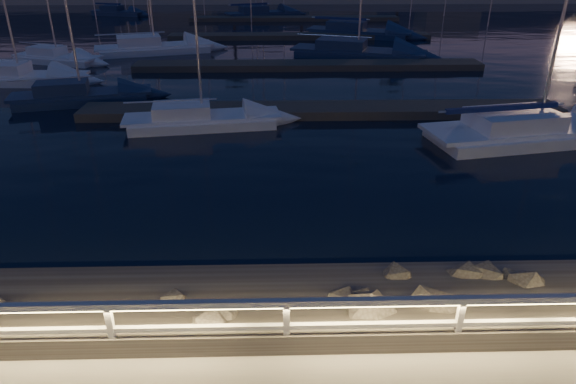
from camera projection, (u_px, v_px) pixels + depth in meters
name	position (u px, v px, depth m)	size (l,w,h in m)	color
ground	(399.00, 347.00, 9.10)	(400.00, 400.00, 0.00)	#A4A094
harbor_water	(304.00, 58.00, 37.68)	(400.00, 440.00, 0.60)	black
guard_rail	(399.00, 312.00, 8.76)	(44.11, 0.12, 1.06)	white
riprap	(569.00, 308.00, 10.31)	(28.77, 3.08, 1.42)	#686259
floating_docks	(303.00, 48.00, 38.59)	(22.00, 36.00, 0.40)	#4F4942
sailboat_a	(78.00, 95.00, 25.35)	(6.90, 3.41, 11.39)	#1A2C4E
sailboat_b	(198.00, 118.00, 22.00)	(6.83, 2.88, 11.29)	white
sailboat_d	(533.00, 129.00, 20.50)	(9.60, 4.41, 15.67)	white
sailboat_e	(56.00, 57.00, 34.31)	(6.35, 3.68, 10.52)	white
sailboat_f	(17.00, 76.00, 29.07)	(7.43, 2.61, 12.46)	white
sailboat_j	(152.00, 47.00, 37.37)	(8.64, 4.71, 14.19)	white
sailboat_k	(356.00, 31.00, 44.42)	(9.20, 5.52, 15.13)	#1A2C4E
sailboat_l	(354.00, 51.00, 35.97)	(9.57, 5.48, 15.63)	#1A2C4E
sailboat_m	(117.00, 12.00, 58.37)	(6.53, 3.59, 10.80)	#1A2C4E
sailboat_n	(261.00, 13.00, 56.69)	(8.37, 5.17, 13.87)	#1A2C4E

